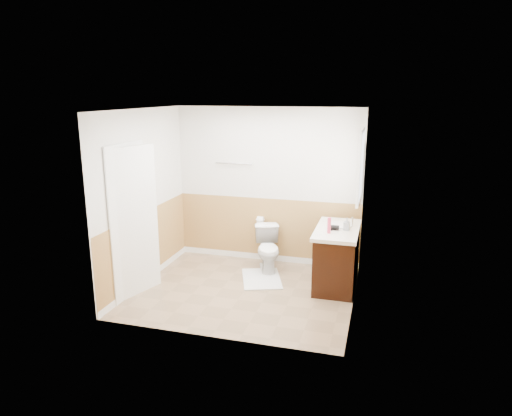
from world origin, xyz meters
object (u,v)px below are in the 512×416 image
(toilet, at_px, (268,249))
(vanity_cabinet, at_px, (337,259))
(lotion_bottle, at_px, (329,225))
(soap_dispenser, at_px, (347,224))
(bath_mat, at_px, (262,279))

(toilet, bearing_deg, vanity_cabinet, -34.56)
(lotion_bottle, bearing_deg, vanity_cabinet, 68.94)
(toilet, relative_size, lotion_bottle, 3.11)
(toilet, relative_size, soap_dispenser, 3.88)
(bath_mat, bearing_deg, soap_dispenser, 2.59)
(toilet, height_order, soap_dispenser, soap_dispenser)
(toilet, xyz_separation_m, bath_mat, (0.00, -0.40, -0.33))
(bath_mat, xyz_separation_m, soap_dispenser, (1.21, 0.05, 0.93))
(bath_mat, relative_size, lotion_bottle, 3.64)
(toilet, xyz_separation_m, lotion_bottle, (0.99, -0.55, 0.62))
(bath_mat, height_order, soap_dispenser, soap_dispenser)
(vanity_cabinet, bearing_deg, toilet, 165.10)
(bath_mat, distance_m, lotion_bottle, 1.38)
(toilet, relative_size, bath_mat, 0.85)
(bath_mat, relative_size, vanity_cabinet, 0.73)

